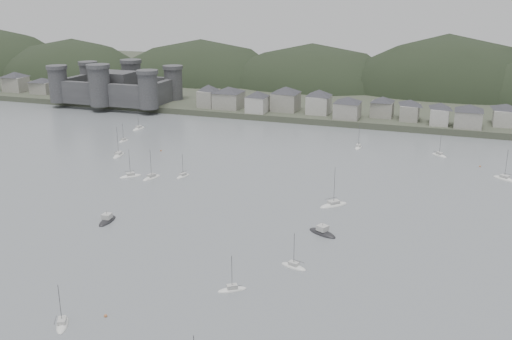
% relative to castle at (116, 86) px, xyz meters
% --- Properties ---
extents(ground, '(900.00, 900.00, 0.00)m').
position_rel_castle_xyz_m(ground, '(120.00, -179.80, -10.96)').
color(ground, slate).
rests_on(ground, ground).
extents(far_shore_land, '(900.00, 250.00, 3.00)m').
position_rel_castle_xyz_m(far_shore_land, '(120.00, 115.20, -9.46)').
color(far_shore_land, '#383D2D').
rests_on(far_shore_land, ground).
extents(forested_ridge, '(851.55, 103.94, 102.57)m').
position_rel_castle_xyz_m(forested_ridge, '(124.83, 89.60, -22.25)').
color(forested_ridge, black).
rests_on(forested_ridge, ground).
extents(castle, '(66.00, 43.00, 20.00)m').
position_rel_castle_xyz_m(castle, '(0.00, 0.00, 0.00)').
color(castle, '#38383B').
rests_on(castle, far_shore_land).
extents(waterfront_town, '(451.48, 28.46, 12.92)m').
position_rel_castle_xyz_m(waterfront_town, '(170.59, 3.54, -2.30)').
color(waterfront_town, gray).
rests_on(waterfront_town, far_shore_land).
extents(moored_fleet, '(265.38, 162.37, 13.06)m').
position_rel_castle_xyz_m(moored_fleet, '(114.83, -120.81, -10.79)').
color(moored_fleet, silver).
rests_on(moored_fleet, ground).
extents(motor_launch_near, '(9.34, 7.01, 4.10)m').
position_rel_castle_xyz_m(motor_launch_near, '(149.38, -134.28, -10.68)').
color(motor_launch_near, black).
rests_on(motor_launch_near, ground).
extents(motor_launch_far, '(3.82, 8.51, 3.96)m').
position_rel_castle_xyz_m(motor_launch_far, '(90.51, -146.37, -10.68)').
color(motor_launch_far, black).
rests_on(motor_launch_far, ground).
extents(mooring_buoys, '(183.39, 144.01, 0.70)m').
position_rel_castle_xyz_m(mooring_buoys, '(111.66, -109.04, -10.81)').
color(mooring_buoys, '#B0673A').
rests_on(mooring_buoys, ground).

